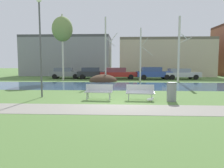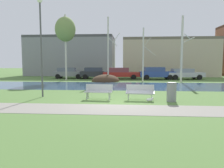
{
  "view_description": "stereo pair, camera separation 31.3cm",
  "coord_description": "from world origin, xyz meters",
  "px_view_note": "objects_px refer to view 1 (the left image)",
  "views": [
    {
      "loc": [
        0.23,
        -11.41,
        2.13
      ],
      "look_at": [
        -0.44,
        1.41,
        0.86
      ],
      "focal_mm": 34.7,
      "sensor_mm": 36.0,
      "label": 1
    },
    {
      "loc": [
        0.54,
        -11.39,
        2.13
      ],
      "look_at": [
        -0.44,
        1.41,
        0.86
      ],
      "focal_mm": 34.7,
      "sensor_mm": 36.0,
      "label": 2
    }
  ],
  "objects_px": {
    "parked_van_nearest_grey": "(65,73)",
    "parked_wagon_fourth_blue": "(153,73)",
    "bench_right": "(140,92)",
    "streetlamp": "(40,32)",
    "parked_sedan_second_dark": "(93,73)",
    "trash_bin": "(172,91)",
    "seagull": "(150,99)",
    "parked_suv_fifth_silver": "(181,73)",
    "bench_left": "(99,91)",
    "parked_hatch_third_red": "(117,73)"
  },
  "relations": [
    {
      "from": "bench_left",
      "to": "seagull",
      "type": "distance_m",
      "value": 2.99
    },
    {
      "from": "streetlamp",
      "to": "parked_wagon_fourth_blue",
      "type": "distance_m",
      "value": 17.69
    },
    {
      "from": "trash_bin",
      "to": "parked_sedan_second_dark",
      "type": "bearing_deg",
      "value": 112.29
    },
    {
      "from": "parked_hatch_third_red",
      "to": "streetlamp",
      "type": "bearing_deg",
      "value": -105.66
    },
    {
      "from": "trash_bin",
      "to": "parked_wagon_fourth_blue",
      "type": "distance_m",
      "value": 16.06
    },
    {
      "from": "seagull",
      "to": "streetlamp",
      "type": "height_order",
      "value": "streetlamp"
    },
    {
      "from": "bench_right",
      "to": "parked_wagon_fourth_blue",
      "type": "distance_m",
      "value": 15.9
    },
    {
      "from": "trash_bin",
      "to": "streetlamp",
      "type": "distance_m",
      "value": 8.5
    },
    {
      "from": "seagull",
      "to": "parked_hatch_third_red",
      "type": "height_order",
      "value": "parked_hatch_third_red"
    },
    {
      "from": "parked_sedan_second_dark",
      "to": "parked_hatch_third_red",
      "type": "xyz_separation_m",
      "value": [
        3.27,
        -0.16,
        -0.01
      ]
    },
    {
      "from": "bench_left",
      "to": "trash_bin",
      "type": "xyz_separation_m",
      "value": [
        4.1,
        -0.38,
        0.07
      ]
    },
    {
      "from": "parked_hatch_third_red",
      "to": "bench_left",
      "type": "bearing_deg",
      "value": -92.32
    },
    {
      "from": "parked_hatch_third_red",
      "to": "parked_wagon_fourth_blue",
      "type": "bearing_deg",
      "value": -2.91
    },
    {
      "from": "parked_sedan_second_dark",
      "to": "parked_suv_fifth_silver",
      "type": "bearing_deg",
      "value": -0.77
    },
    {
      "from": "streetlamp",
      "to": "parked_sedan_second_dark",
      "type": "relative_size",
      "value": 1.42
    },
    {
      "from": "bench_left",
      "to": "bench_right",
      "type": "distance_m",
      "value": 2.39
    },
    {
      "from": "bench_left",
      "to": "seagull",
      "type": "bearing_deg",
      "value": -12.53
    },
    {
      "from": "bench_left",
      "to": "seagull",
      "type": "xyz_separation_m",
      "value": [
        2.9,
        -0.64,
        -0.34
      ]
    },
    {
      "from": "bench_left",
      "to": "parked_sedan_second_dark",
      "type": "relative_size",
      "value": 0.39
    },
    {
      "from": "seagull",
      "to": "parked_suv_fifth_silver",
      "type": "height_order",
      "value": "parked_suv_fifth_silver"
    },
    {
      "from": "parked_wagon_fourth_blue",
      "to": "parked_van_nearest_grey",
      "type": "bearing_deg",
      "value": 175.81
    },
    {
      "from": "streetlamp",
      "to": "parked_suv_fifth_silver",
      "type": "bearing_deg",
      "value": 50.66
    },
    {
      "from": "bench_left",
      "to": "parked_wagon_fourth_blue",
      "type": "xyz_separation_m",
      "value": [
        5.26,
        15.63,
        0.34
      ]
    },
    {
      "from": "bench_right",
      "to": "parked_sedan_second_dark",
      "type": "bearing_deg",
      "value": 107.41
    },
    {
      "from": "bench_left",
      "to": "parked_hatch_third_red",
      "type": "xyz_separation_m",
      "value": [
        0.64,
        15.87,
        0.31
      ]
    },
    {
      "from": "parked_van_nearest_grey",
      "to": "parked_sedan_second_dark",
      "type": "xyz_separation_m",
      "value": [
        3.76,
        -0.46,
        0.02
      ]
    },
    {
      "from": "parked_suv_fifth_silver",
      "to": "parked_wagon_fourth_blue",
      "type": "bearing_deg",
      "value": -176.22
    },
    {
      "from": "seagull",
      "to": "parked_hatch_third_red",
      "type": "distance_m",
      "value": 16.68
    },
    {
      "from": "bench_left",
      "to": "parked_sedan_second_dark",
      "type": "xyz_separation_m",
      "value": [
        -2.63,
        16.02,
        0.32
      ]
    },
    {
      "from": "bench_left",
      "to": "parked_hatch_third_red",
      "type": "relative_size",
      "value": 0.34
    },
    {
      "from": "bench_left",
      "to": "parked_van_nearest_grey",
      "type": "relative_size",
      "value": 0.39
    },
    {
      "from": "parked_van_nearest_grey",
      "to": "parked_wagon_fourth_blue",
      "type": "relative_size",
      "value": 0.93
    },
    {
      "from": "parked_hatch_third_red",
      "to": "parked_suv_fifth_silver",
      "type": "relative_size",
      "value": 1.03
    },
    {
      "from": "bench_left",
      "to": "streetlamp",
      "type": "relative_size",
      "value": 0.27
    },
    {
      "from": "parked_sedan_second_dark",
      "to": "trash_bin",
      "type": "bearing_deg",
      "value": -67.71
    },
    {
      "from": "bench_left",
      "to": "parked_suv_fifth_silver",
      "type": "xyz_separation_m",
      "value": [
        8.85,
        15.87,
        0.27
      ]
    },
    {
      "from": "bench_left",
      "to": "parked_wagon_fourth_blue",
      "type": "relative_size",
      "value": 0.36
    },
    {
      "from": "seagull",
      "to": "parked_wagon_fourth_blue",
      "type": "bearing_deg",
      "value": 81.75
    },
    {
      "from": "streetlamp",
      "to": "parked_wagon_fourth_blue",
      "type": "bearing_deg",
      "value": 59.32
    },
    {
      "from": "parked_suv_fifth_silver",
      "to": "streetlamp",
      "type": "bearing_deg",
      "value": -129.34
    },
    {
      "from": "streetlamp",
      "to": "parked_van_nearest_grey",
      "type": "xyz_separation_m",
      "value": [
        -2.78,
        15.82,
        -3.19
      ]
    },
    {
      "from": "bench_left",
      "to": "parked_hatch_third_red",
      "type": "bearing_deg",
      "value": 87.68
    },
    {
      "from": "seagull",
      "to": "streetlamp",
      "type": "xyz_separation_m",
      "value": [
        -6.52,
        1.31,
        3.83
      ]
    },
    {
      "from": "parked_van_nearest_grey",
      "to": "parked_hatch_third_red",
      "type": "height_order",
      "value": "parked_hatch_third_red"
    },
    {
      "from": "trash_bin",
      "to": "seagull",
      "type": "bearing_deg",
      "value": -167.65
    },
    {
      "from": "parked_sedan_second_dark",
      "to": "parked_wagon_fourth_blue",
      "type": "height_order",
      "value": "parked_wagon_fourth_blue"
    },
    {
      "from": "bench_left",
      "to": "trash_bin",
      "type": "bearing_deg",
      "value": -5.34
    },
    {
      "from": "seagull",
      "to": "parked_sedan_second_dark",
      "type": "relative_size",
      "value": 0.1
    },
    {
      "from": "seagull",
      "to": "parked_sedan_second_dark",
      "type": "height_order",
      "value": "parked_sedan_second_dark"
    },
    {
      "from": "bench_right",
      "to": "streetlamp",
      "type": "bearing_deg",
      "value": 173.72
    }
  ]
}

